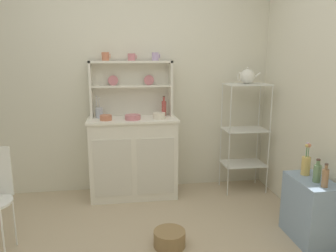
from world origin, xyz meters
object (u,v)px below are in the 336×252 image
object	(u,v)px
side_shelf_blue	(310,210)
jam_bottle	(164,108)
cup_terracotta_0	(106,56)
porcelain_teapot	(247,76)
bakers_rack	(245,126)
vinegar_bottle	(325,177)
hutch_cabinet	(133,156)
bowl_mixing_large	(106,118)
hutch_shelf_unit	(131,84)
utensil_jar	(99,113)
oil_bottle	(317,173)
flower_vase	(306,164)
floor_basket	(169,238)

from	to	relation	value
side_shelf_blue	jam_bottle	size ratio (longest dim) A/B	2.39
cup_terracotta_0	porcelain_teapot	xyz separation A→B (m)	(1.53, -0.14, -0.21)
bakers_rack	porcelain_teapot	size ratio (longest dim) A/B	4.91
vinegar_bottle	cup_terracotta_0	bearing A→B (deg)	140.04
hutch_cabinet	porcelain_teapot	xyz separation A→B (m)	(1.26, -0.02, 0.87)
bowl_mixing_large	porcelain_teapot	distance (m)	1.60
hutch_shelf_unit	bowl_mixing_large	distance (m)	0.49
hutch_cabinet	utensil_jar	size ratio (longest dim) A/B	4.03
hutch_cabinet	oil_bottle	distance (m)	1.87
flower_vase	oil_bottle	distance (m)	0.17
hutch_shelf_unit	floor_basket	world-z (taller)	hutch_shelf_unit
porcelain_teapot	oil_bottle	distance (m)	1.37
utensil_jar	porcelain_teapot	bearing A→B (deg)	-3.53
side_shelf_blue	vinegar_bottle	distance (m)	0.38
cup_terracotta_0	vinegar_bottle	size ratio (longest dim) A/B	0.48
hutch_cabinet	jam_bottle	size ratio (longest dim) A/B	4.26
bakers_rack	side_shelf_blue	size ratio (longest dim) A/B	2.29
side_shelf_blue	vinegar_bottle	bearing A→B (deg)	-90.00
flower_vase	porcelain_teapot	bearing A→B (deg)	99.24
utensil_jar	oil_bottle	bearing A→B (deg)	-35.44
side_shelf_blue	porcelain_teapot	xyz separation A→B (m)	(-0.16, 1.12, 1.05)
cup_terracotta_0	bowl_mixing_large	world-z (taller)	cup_terracotta_0
bakers_rack	porcelain_teapot	world-z (taller)	porcelain_teapot
hutch_shelf_unit	jam_bottle	world-z (taller)	hutch_shelf_unit
side_shelf_blue	bowl_mixing_large	distance (m)	2.11
cup_terracotta_0	porcelain_teapot	distance (m)	1.55
hutch_shelf_unit	bowl_mixing_large	bearing A→B (deg)	-139.96
hutch_cabinet	cup_terracotta_0	xyz separation A→B (m)	(-0.27, 0.12, 1.08)
floor_basket	oil_bottle	bearing A→B (deg)	-5.76
vinegar_bottle	flower_vase	bearing A→B (deg)	89.98
hutch_cabinet	hutch_shelf_unit	size ratio (longest dim) A/B	1.08
side_shelf_blue	cup_terracotta_0	xyz separation A→B (m)	(-1.69, 1.26, 1.26)
hutch_cabinet	bakers_rack	world-z (taller)	bakers_rack
hutch_cabinet	floor_basket	xyz separation A→B (m)	(0.24, -1.07, -0.39)
bakers_rack	flower_vase	distance (m)	1.02
hutch_cabinet	jam_bottle	distance (m)	0.64
oil_bottle	vinegar_bottle	xyz separation A→B (m)	(-0.00, -0.11, -0.00)
hutch_shelf_unit	flower_vase	xyz separation A→B (m)	(1.43, -1.18, -0.60)
hutch_cabinet	vinegar_bottle	xyz separation A→B (m)	(1.43, -1.30, 0.17)
floor_basket	cup_terracotta_0	bearing A→B (deg)	112.98
porcelain_teapot	side_shelf_blue	bearing A→B (deg)	-81.73
bowl_mixing_large	flower_vase	size ratio (longest dim) A/B	0.43
floor_basket	utensil_jar	world-z (taller)	utensil_jar
bakers_rack	floor_basket	size ratio (longest dim) A/B	4.71
bakers_rack	bowl_mixing_large	size ratio (longest dim) A/B	10.04
porcelain_teapot	vinegar_bottle	distance (m)	1.46
hutch_shelf_unit	utensil_jar	distance (m)	0.47
bowl_mixing_large	vinegar_bottle	size ratio (longest dim) A/B	0.65
utensil_jar	cup_terracotta_0	bearing A→B (deg)	26.87
jam_bottle	utensil_jar	distance (m)	0.71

